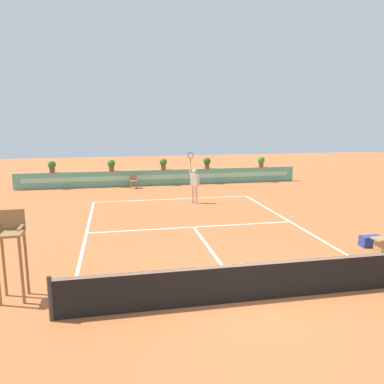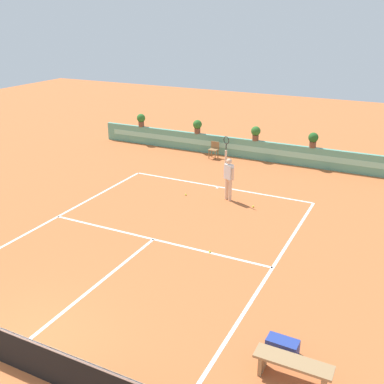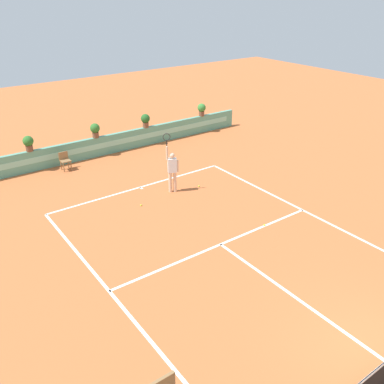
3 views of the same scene
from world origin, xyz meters
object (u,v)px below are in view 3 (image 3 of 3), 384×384
potted_plant_far_right (202,109)px  potted_plant_left (28,142)px  ball_kid_chair (65,160)px  tennis_ball_mid_court (141,205)px  tennis_player (172,169)px  tennis_ball_by_sideline (199,186)px  potted_plant_centre (95,130)px  potted_plant_right (145,120)px  tennis_ball_near_baseline (264,225)px

potted_plant_far_right → potted_plant_left: size_ratio=1.00×
ball_kid_chair → tennis_ball_mid_court: 5.41m
tennis_player → tennis_ball_by_sideline: bearing=-13.9°
potted_plant_centre → potted_plant_far_right: same height
ball_kid_chair → tennis_player: tennis_player is taller
tennis_ball_mid_court → ball_kid_chair: bearing=101.4°
ball_kid_chair → potted_plant_centre: bearing=20.5°
tennis_ball_mid_court → potted_plant_centre: size_ratio=0.09×
tennis_ball_mid_court → potted_plant_left: size_ratio=0.09×
ball_kid_chair → tennis_player: bearing=-60.5°
tennis_ball_mid_court → potted_plant_right: bearing=57.9°
potted_plant_centre → tennis_ball_mid_court: bearing=-98.4°
tennis_ball_near_baseline → tennis_ball_by_sideline: same height
tennis_player → tennis_ball_by_sideline: size_ratio=38.01×
potted_plant_left → tennis_ball_near_baseline: bearing=-62.3°
tennis_ball_by_sideline → potted_plant_right: (0.86, 5.96, 1.38)m
tennis_ball_by_sideline → potted_plant_right: bearing=81.7°
tennis_ball_by_sideline → potted_plant_left: size_ratio=0.09×
ball_kid_chair → potted_plant_centre: size_ratio=1.17×
tennis_ball_by_sideline → potted_plant_left: 8.08m
potted_plant_centre → potted_plant_right: size_ratio=1.00×
tennis_ball_by_sideline → potted_plant_right: size_ratio=0.09×
potted_plant_centre → potted_plant_far_right: 6.64m
tennis_player → potted_plant_left: (-4.11, 5.67, 0.36)m
potted_plant_right → tennis_ball_by_sideline: bearing=-98.3°
tennis_ball_mid_court → potted_plant_far_right: bearing=38.6°
ball_kid_chair → tennis_ball_near_baseline: 10.06m
ball_kid_chair → tennis_ball_by_sideline: ball_kid_chair is taller
potted_plant_centre → potted_plant_right: same height
potted_plant_centre → potted_plant_left: (-3.26, 0.00, 0.00)m
potted_plant_centre → potted_plant_far_right: size_ratio=1.00×
tennis_ball_mid_court → potted_plant_far_right: size_ratio=0.09×
tennis_ball_near_baseline → potted_plant_right: potted_plant_right is taller
tennis_player → tennis_ball_near_baseline: (1.14, -4.31, -1.02)m
tennis_ball_near_baseline → tennis_ball_mid_court: same height
tennis_ball_by_sideline → potted_plant_left: (-5.28, 5.96, 1.38)m
ball_kid_chair → potted_plant_far_right: 8.67m
tennis_player → potted_plant_right: 6.03m
tennis_ball_near_baseline → potted_plant_left: (-5.25, 9.98, 1.38)m
tennis_player → tennis_ball_near_baseline: 4.58m
tennis_ball_near_baseline → ball_kid_chair: bearing=113.1°
tennis_ball_near_baseline → potted_plant_left: bearing=117.7°
tennis_player → potted_plant_centre: size_ratio=3.57×
tennis_ball_near_baseline → potted_plant_far_right: size_ratio=0.09×
ball_kid_chair → potted_plant_centre: potted_plant_centre is taller
ball_kid_chair → tennis_ball_near_baseline: bearing=-66.9°
tennis_player → tennis_ball_mid_court: size_ratio=38.01×
tennis_ball_mid_court → potted_plant_right: potted_plant_right is taller
tennis_player → tennis_ball_near_baseline: size_ratio=38.01×
tennis_ball_mid_court → potted_plant_left: bearing=111.5°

